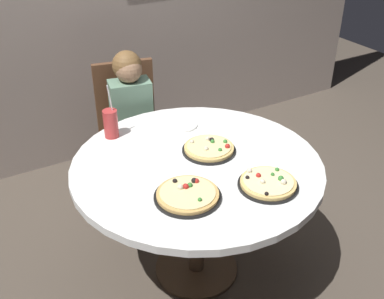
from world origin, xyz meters
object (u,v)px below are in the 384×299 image
(diner_child, at_px, (136,143))
(pizza_veggie, at_px, (188,195))
(pizza_pepperoni, at_px, (268,183))
(dining_table, at_px, (197,177))
(plate_small, at_px, (182,125))
(pizza_cheese, at_px, (209,148))
(chair_wooden, at_px, (129,125))
(soda_cup, at_px, (111,124))

(diner_child, bearing_deg, pizza_veggie, -99.83)
(pizza_pepperoni, bearing_deg, diner_child, 100.09)
(dining_table, xyz_separation_m, pizza_veggie, (-0.19, -0.23, 0.11))
(dining_table, relative_size, plate_small, 7.13)
(diner_child, height_order, pizza_cheese, diner_child)
(pizza_veggie, distance_m, pizza_cheese, 0.42)
(diner_child, height_order, plate_small, diner_child)
(chair_wooden, bearing_deg, soda_cup, -121.72)
(dining_table, height_order, diner_child, diner_child)
(pizza_cheese, height_order, soda_cup, soda_cup)
(dining_table, bearing_deg, chair_wooden, 88.88)
(dining_table, bearing_deg, pizza_pepperoni, -62.34)
(pizza_veggie, height_order, pizza_pepperoni, same)
(dining_table, distance_m, pizza_cheese, 0.17)
(pizza_veggie, distance_m, pizza_pepperoni, 0.39)
(chair_wooden, relative_size, pizza_veggie, 3.06)
(pizza_veggie, relative_size, pizza_cheese, 1.09)
(dining_table, distance_m, diner_child, 0.78)
(chair_wooden, distance_m, pizza_cheese, 0.92)
(chair_wooden, bearing_deg, diner_child, -100.67)
(dining_table, xyz_separation_m, diner_child, (-0.02, 0.76, -0.18))
(dining_table, relative_size, pizza_pepperoni, 4.47)
(diner_child, height_order, pizza_veggie, diner_child)
(chair_wooden, height_order, diner_child, diner_child)
(pizza_veggie, height_order, pizza_cheese, same)
(diner_child, distance_m, pizza_pepperoni, 1.16)
(soda_cup, height_order, plate_small, soda_cup)
(chair_wooden, distance_m, pizza_pepperoni, 1.32)
(dining_table, xyz_separation_m, plate_small, (0.13, 0.38, 0.10))
(pizza_veggie, xyz_separation_m, pizza_cheese, (0.30, 0.30, 0.00))
(diner_child, xyz_separation_m, pizza_pepperoni, (0.20, -1.11, 0.28))
(dining_table, height_order, pizza_veggie, pizza_veggie)
(chair_wooden, distance_m, diner_child, 0.19)
(pizza_pepperoni, distance_m, soda_cup, 0.94)
(dining_table, xyz_separation_m, chair_wooden, (0.02, 0.94, -0.13))
(pizza_veggie, relative_size, plate_small, 1.72)
(diner_child, relative_size, pizza_veggie, 3.49)
(pizza_pepperoni, relative_size, soda_cup, 0.93)
(pizza_cheese, bearing_deg, chair_wooden, 96.03)
(pizza_cheese, bearing_deg, plate_small, 87.18)
(soda_cup, bearing_deg, pizza_cheese, -46.64)
(diner_child, bearing_deg, plate_small, -69.35)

